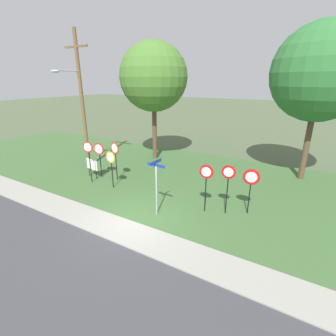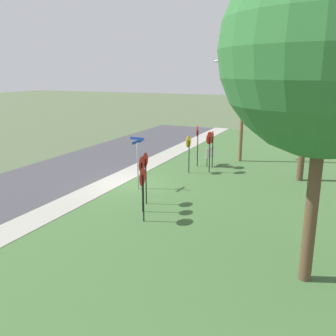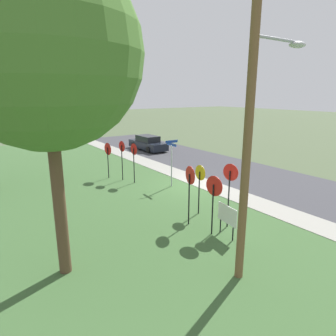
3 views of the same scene
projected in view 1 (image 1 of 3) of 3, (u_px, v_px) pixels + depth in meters
ground_plane at (133, 222)px, 11.42m from camera, size 160.00×160.00×0.00m
road_asphalt at (35, 296)px, 7.52m from camera, size 44.00×6.40×0.01m
sidewalk_strip at (121, 230)px, 10.76m from camera, size 44.00×1.60×0.06m
grass_median at (190, 179)px, 16.28m from camera, size 44.00×12.00×0.04m
stop_sign_near_left at (99, 153)px, 16.04m from camera, size 0.78×0.12×2.35m
stop_sign_near_right at (89, 153)px, 15.13m from camera, size 0.68×0.15×2.66m
stop_sign_far_left at (115, 153)px, 15.58m from camera, size 0.74×0.16×2.51m
stop_sign_far_center at (111, 162)px, 14.45m from camera, size 0.69×0.11×2.27m
yield_sign_near_left at (206, 177)px, 11.69m from camera, size 0.70×0.12×2.44m
yield_sign_near_right at (251, 181)px, 11.52m from camera, size 0.78×0.15×2.30m
yield_sign_far_left at (228, 178)px, 11.49m from camera, size 0.67×0.13×2.49m
street_name_post at (156, 183)px, 11.49m from camera, size 0.96×0.82×2.75m
utility_pole at (80, 98)px, 17.01m from camera, size 2.10×2.21×9.33m
notice_board at (92, 165)px, 16.32m from camera, size 1.09×0.18×1.25m
oak_tree_left at (154, 77)px, 18.55m from camera, size 5.13×5.13×8.93m
oak_tree_right at (321, 73)px, 14.22m from camera, size 5.60×5.60×9.34m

